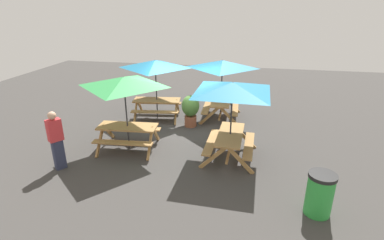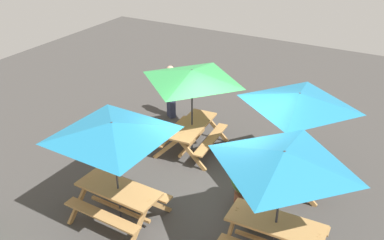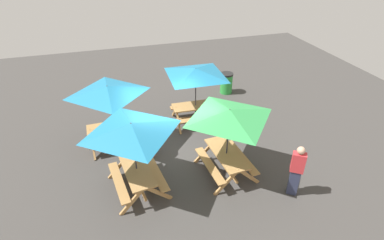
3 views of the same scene
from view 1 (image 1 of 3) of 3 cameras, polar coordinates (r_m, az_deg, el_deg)
ground_plane at (r=10.58m, az=-2.10°, el=-2.49°), size 24.00×24.00×0.00m
picnic_table_0 at (r=9.01m, az=-12.80°, el=6.11°), size 2.15×2.15×2.34m
picnic_table_1 at (r=8.29m, az=7.71°, el=5.12°), size 2.83×2.83×2.34m
picnic_table_2 at (r=11.42m, az=5.78°, el=9.74°), size 2.07×2.07×2.34m
picnic_table_3 at (r=11.47m, az=-6.99°, el=9.73°), size 2.25×2.25×2.34m
trash_bin_green at (r=7.12m, az=23.14°, el=-12.81°), size 0.59×0.59×0.98m
potted_plant_0 at (r=10.93m, az=-0.29°, el=2.16°), size 0.65×0.65×1.18m
person_standing at (r=8.82m, az=-24.47°, el=-3.34°), size 0.42×0.39×1.67m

